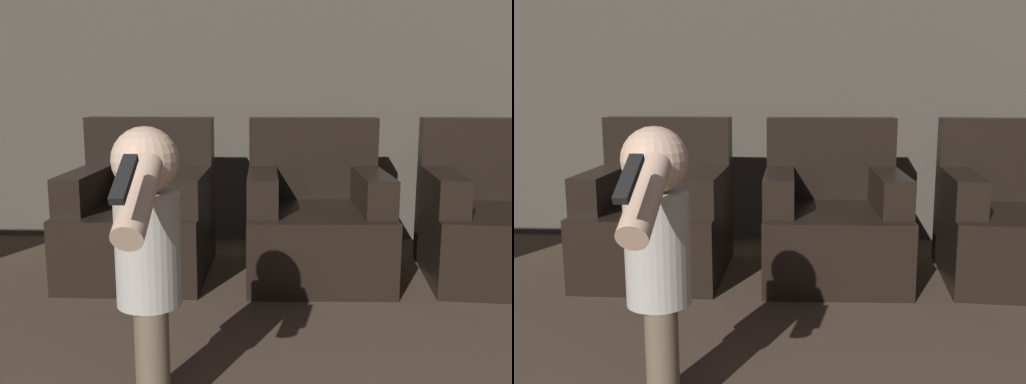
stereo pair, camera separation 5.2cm
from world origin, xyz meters
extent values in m
cube|color=#51493F|center=(0.00, 4.50, 1.30)|extent=(8.40, 0.05, 2.60)
cube|color=black|center=(-0.79, 3.64, 0.20)|extent=(0.77, 0.81, 0.40)
cube|color=black|center=(-0.79, 3.96, 0.64)|extent=(0.76, 0.16, 0.48)
cube|color=black|center=(-1.09, 3.64, 0.50)|extent=(0.16, 0.65, 0.20)
cube|color=black|center=(-0.49, 3.64, 0.50)|extent=(0.16, 0.65, 0.20)
cube|color=black|center=(0.20, 3.64, 0.20)|extent=(0.78, 0.83, 0.40)
cube|color=black|center=(0.19, 3.96, 0.64)|extent=(0.77, 0.18, 0.48)
cube|color=black|center=(-0.10, 3.63, 0.50)|extent=(0.18, 0.65, 0.20)
cube|color=black|center=(0.50, 3.65, 0.50)|extent=(0.18, 0.65, 0.20)
cube|color=black|center=(1.20, 3.64, 0.20)|extent=(0.82, 0.86, 0.40)
cube|color=black|center=(1.22, 3.96, 0.64)|extent=(0.77, 0.22, 0.48)
cube|color=black|center=(0.90, 3.66, 0.50)|extent=(0.21, 0.66, 0.20)
cylinder|color=brown|center=(-0.40, 2.18, 0.19)|extent=(0.10, 0.10, 0.38)
cylinder|color=brown|center=(-0.44, 2.29, 0.19)|extent=(0.10, 0.10, 0.38)
cylinder|color=#B7B2A8|center=(-0.42, 2.24, 0.55)|extent=(0.21, 0.21, 0.36)
sphere|color=beige|center=(-0.42, 2.24, 0.84)|extent=(0.21, 0.21, 0.21)
cylinder|color=beige|center=(-0.46, 2.36, 0.54)|extent=(0.08, 0.08, 0.30)
cylinder|color=beige|center=(-0.38, 1.98, 0.76)|extent=(0.08, 0.30, 0.22)
cube|color=black|center=(-0.38, 1.85, 0.84)|extent=(0.04, 0.16, 0.10)
camera|label=1|loc=(-0.01, 0.53, 1.05)|focal=40.00mm
camera|label=2|loc=(0.04, 0.53, 1.05)|focal=40.00mm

